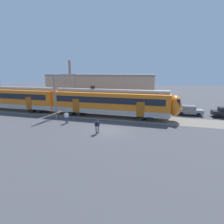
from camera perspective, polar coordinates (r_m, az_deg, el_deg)
name	(u,v)px	position (r m, az deg, el deg)	size (l,w,h in m)	color
ground_plane	(108,130)	(21.12, -1.17, -5.98)	(160.00, 160.00, 0.00)	#424247
track_bed	(49,112)	(32.27, -19.91, -0.09)	(80.00, 4.40, 0.01)	slate
commuter_train	(15,98)	(36.25, -29.02, 4.03)	(56.65, 3.07, 4.73)	#B2ADA8
pedestrian_white	(67,116)	(24.45, -14.63, -1.41)	(0.54, 0.69, 1.67)	navy
pedestrian_navy	(97,125)	(19.80, -4.89, -4.31)	(0.54, 0.68, 1.67)	#6B6051
parked_car_grey	(189,110)	(30.91, 23.88, 0.50)	(4.02, 1.79, 1.54)	gray
catenary_gantry	(66,88)	(29.67, -14.82, 7.61)	(0.24, 6.64, 6.53)	gray
background_building	(100,90)	(36.01, -4.09, 7.10)	(21.79, 5.00, 9.20)	gray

